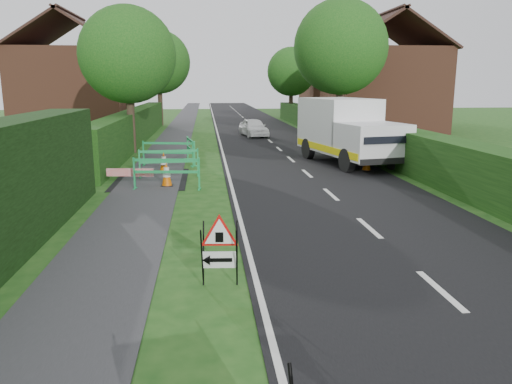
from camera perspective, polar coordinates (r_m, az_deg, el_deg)
ground at (r=6.90m, az=4.48°, el=-15.41°), size 120.00×120.00×0.00m
road_surface at (r=41.29m, az=-0.71°, el=7.83°), size 6.00×90.00×0.02m
footpath at (r=41.18m, az=-8.42°, el=7.69°), size 2.00×90.00×0.02m
hedge_west_far at (r=28.46m, az=-13.60°, el=5.47°), size 1.00×24.00×1.80m
hedge_east at (r=23.51m, az=13.27°, el=4.12°), size 1.20×50.00×1.50m
house_west at (r=37.09m, az=-19.98°, el=11.08°), size 7.50×7.40×7.88m
house_east_a at (r=36.11m, az=14.16°, el=11.42°), size 7.50×7.40×7.88m
house_east_b at (r=49.77m, az=9.74°, el=11.75°), size 7.50×7.40×7.88m
tree_nw at (r=24.29m, az=-14.46°, el=14.92°), size 4.40×4.40×6.70m
tree_ne at (r=29.07m, az=9.64°, el=16.00°), size 5.20×5.20×7.79m
tree_fw at (r=40.19m, az=-11.06°, el=14.37°), size 4.80×4.80×7.24m
tree_fe at (r=44.66m, az=4.06°, el=13.55°), size 4.20×4.20×6.33m
triangle_sign at (r=7.97m, az=-4.42°, el=-6.05°), size 0.74×0.74×1.01m
works_van at (r=20.72m, az=10.37°, el=7.04°), size 3.34×6.05×2.61m
traffic_cone_0 at (r=19.16m, az=12.55°, el=3.54°), size 0.38×0.38×0.79m
traffic_cone_1 at (r=21.02m, az=11.98°, el=4.32°), size 0.38×0.38×0.79m
traffic_cone_2 at (r=22.46m, az=11.36°, el=4.84°), size 0.38×0.38×0.79m
traffic_cone_3 at (r=16.08m, az=-10.18°, el=2.01°), size 0.38×0.38×0.79m
traffic_cone_4 at (r=18.52m, az=-10.49°, el=3.34°), size 0.38×0.38×0.79m
ped_barrier_0 at (r=15.57m, az=-10.19°, el=2.57°), size 2.09×0.57×1.00m
ped_barrier_1 at (r=17.61m, az=-9.93°, el=3.69°), size 2.08×0.51×1.00m
ped_barrier_2 at (r=19.98m, az=-10.02°, el=4.69°), size 2.09×0.76×1.00m
ped_barrier_3 at (r=20.81m, az=-7.46°, el=5.07°), size 0.69×2.09×1.00m
redwhite_plank at (r=16.41m, az=-14.12°, el=0.65°), size 1.49×0.21×0.25m
hatchback_car at (r=31.12m, az=-0.28°, el=7.39°), size 1.84×3.45×1.12m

